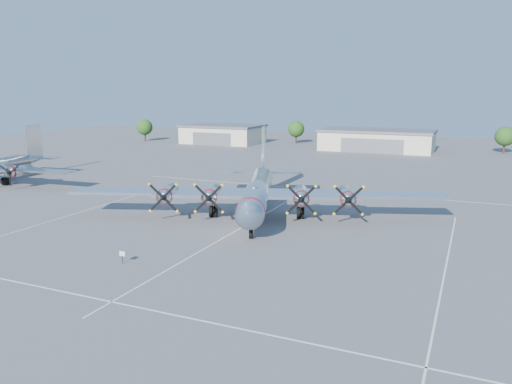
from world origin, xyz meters
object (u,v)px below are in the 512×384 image
at_px(hangar_center, 377,140).
at_px(tree_west, 296,129).
at_px(main_bomber_b29, 258,214).
at_px(info_placard, 122,255).
at_px(hangar_west, 223,134).
at_px(tree_far_west, 145,127).
at_px(tree_east, 505,136).

height_order(hangar_center, tree_west, tree_west).
distance_m(tree_west, main_bomber_b29, 86.79).
bearing_deg(hangar_center, tree_west, 162.18).
bearing_deg(tree_west, hangar_center, -17.82).
relative_size(hangar_center, info_placard, 25.16).
bearing_deg(hangar_west, tree_far_west, -170.99).
distance_m(hangar_center, info_placard, 97.05).
height_order(hangar_west, tree_east, tree_east).
height_order(hangar_center, tree_far_west, tree_far_west).
relative_size(hangar_west, main_bomber_b29, 0.50).
relative_size(hangar_west, tree_west, 3.40).
relative_size(tree_west, tree_east, 1.00).
height_order(hangar_west, tree_west, tree_west).
distance_m(hangar_center, tree_east, 30.64).
xyz_separation_m(hangar_center, info_placard, (-4.61, -96.92, -1.91)).
bearing_deg(info_placard, hangar_center, 86.77).
bearing_deg(tree_west, info_placard, -79.00).
xyz_separation_m(hangar_west, main_bomber_b29, (44.13, -75.23, -2.71)).
xyz_separation_m(tree_far_west, main_bomber_b29, (69.13, -71.26, -4.22)).
height_order(tree_east, info_placard, tree_east).
relative_size(hangar_west, hangar_center, 0.79).
distance_m(hangar_center, tree_west, 26.30).
distance_m(tree_far_west, tree_east, 100.50).
height_order(main_bomber_b29, info_placard, main_bomber_b29).
bearing_deg(tree_west, hangar_west, -158.11).
bearing_deg(hangar_west, tree_west, 21.89).
height_order(tree_west, main_bomber_b29, tree_west).
relative_size(hangar_center, tree_west, 4.31).
bearing_deg(tree_east, tree_far_west, -174.29).
distance_m(hangar_west, main_bomber_b29, 87.26).
height_order(tree_far_west, tree_east, same).
height_order(hangar_center, tree_east, tree_east).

